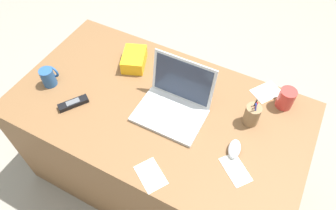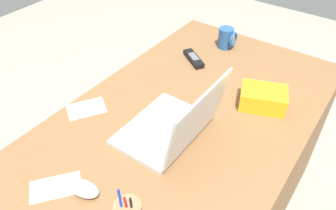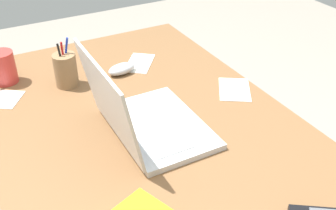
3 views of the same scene
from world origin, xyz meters
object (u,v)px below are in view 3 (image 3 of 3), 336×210
Objects in this scene: laptop at (143,119)px; computer_mouse at (122,69)px; pen_holder at (66,70)px; coffee_mug_white at (2,68)px.

laptop is 3.27× the size of computer_mouse.
pen_holder is (0.37, 0.11, 0.01)m from laptop.
computer_mouse is at bearing -13.21° from laptop.
coffee_mug_white is (0.49, 0.29, 0.00)m from laptop.
laptop is at bearing -149.01° from coffee_mug_white.
laptop reaches higher than coffee_mug_white.
laptop reaches higher than computer_mouse.
coffee_mug_white is at bearing 56.76° from pen_holder.
laptop is 2.02× the size of pen_holder.
pen_holder reaches higher than computer_mouse.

